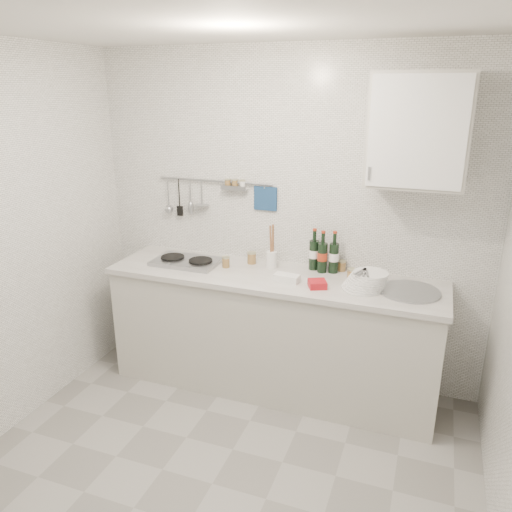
% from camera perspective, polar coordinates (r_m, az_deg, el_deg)
% --- Properties ---
extents(floor, '(3.00, 3.00, 0.00)m').
position_cam_1_polar(floor, '(3.22, -5.02, -24.50)').
color(floor, slate).
rests_on(floor, ground).
extents(ceiling, '(3.00, 3.00, 0.00)m').
position_cam_1_polar(ceiling, '(2.37, -6.91, 25.76)').
color(ceiling, silver).
rests_on(ceiling, back_wall).
extents(back_wall, '(3.00, 0.02, 2.50)m').
position_cam_1_polar(back_wall, '(3.78, 3.44, 4.07)').
color(back_wall, silver).
rests_on(back_wall, floor).
extents(counter, '(2.44, 0.64, 0.96)m').
position_cam_1_polar(counter, '(3.81, 1.97, -8.99)').
color(counter, '#B0ADA2').
rests_on(counter, floor).
extents(wall_rail, '(0.98, 0.09, 0.34)m').
position_cam_1_polar(wall_rail, '(3.92, -5.08, 7.20)').
color(wall_rail, '#93969B').
rests_on(wall_rail, back_wall).
extents(wall_cabinet, '(0.60, 0.38, 0.70)m').
position_cam_1_polar(wall_cabinet, '(3.34, 18.10, 13.46)').
color(wall_cabinet, '#B0ADA2').
rests_on(wall_cabinet, back_wall).
extents(plate_stack_hob, '(0.27, 0.27, 0.02)m').
position_cam_1_polar(plate_stack_hob, '(3.93, -8.50, -0.35)').
color(plate_stack_hob, '#454B9E').
rests_on(plate_stack_hob, counter).
extents(plate_stack_sink, '(0.30, 0.29, 0.12)m').
position_cam_1_polar(plate_stack_sink, '(3.42, 12.46, -2.79)').
color(plate_stack_sink, white).
rests_on(plate_stack_sink, counter).
extents(wine_bottles, '(0.23, 0.11, 0.31)m').
position_cam_1_polar(wine_bottles, '(3.66, 7.72, 0.56)').
color(wine_bottles, black).
rests_on(wine_bottles, counter).
extents(butter_dish, '(0.18, 0.10, 0.05)m').
position_cam_1_polar(butter_dish, '(3.48, 3.53, -2.53)').
color(butter_dish, white).
rests_on(butter_dish, counter).
extents(strawberry_punnet, '(0.15, 0.15, 0.05)m').
position_cam_1_polar(strawberry_punnet, '(3.40, 7.02, -3.19)').
color(strawberry_punnet, red).
rests_on(strawberry_punnet, counter).
extents(utensil_crock, '(0.08, 0.08, 0.34)m').
position_cam_1_polar(utensil_crock, '(3.72, 1.78, -0.16)').
color(utensil_crock, white).
rests_on(utensil_crock, counter).
extents(jar_a, '(0.07, 0.07, 0.09)m').
position_cam_1_polar(jar_a, '(3.82, -0.50, -0.20)').
color(jar_a, olive).
rests_on(jar_a, counter).
extents(jar_b, '(0.06, 0.06, 0.08)m').
position_cam_1_polar(jar_b, '(3.72, 9.79, -1.09)').
color(jar_b, olive).
rests_on(jar_b, counter).
extents(jar_c, '(0.07, 0.07, 0.09)m').
position_cam_1_polar(jar_c, '(3.55, 10.89, -2.10)').
color(jar_c, olive).
rests_on(jar_c, counter).
extents(jar_d, '(0.06, 0.06, 0.08)m').
position_cam_1_polar(jar_d, '(3.75, -3.46, -0.68)').
color(jar_d, olive).
rests_on(jar_d, counter).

